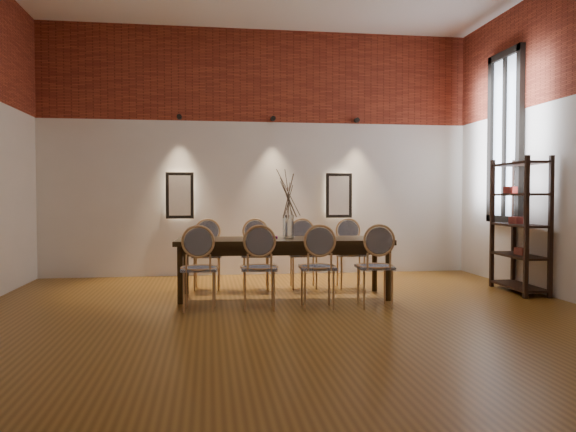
{
  "coord_description": "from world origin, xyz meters",
  "views": [
    {
      "loc": [
        -0.85,
        -5.68,
        1.28
      ],
      "look_at": [
        0.1,
        0.96,
        1.05
      ],
      "focal_mm": 35.0,
      "sensor_mm": 36.0,
      "label": 1
    }
  ],
  "objects": [
    {
      "name": "floor",
      "position": [
        0.0,
        0.0,
        -0.01
      ],
      "size": [
        7.0,
        7.0,
        0.02
      ],
      "primitive_type": "cube",
      "color": "brown",
      "rests_on": "ground"
    },
    {
      "name": "wall_back",
      "position": [
        0.0,
        3.55,
        2.0
      ],
      "size": [
        7.0,
        0.1,
        4.0
      ],
      "primitive_type": "cube",
      "color": "silver",
      "rests_on": "ground"
    },
    {
      "name": "wall_front",
      "position": [
        0.0,
        -3.55,
        2.0
      ],
      "size": [
        7.0,
        0.1,
        4.0
      ],
      "primitive_type": "cube",
      "color": "silver",
      "rests_on": "ground"
    },
    {
      "name": "brick_band_back",
      "position": [
        0.0,
        3.48,
        3.25
      ],
      "size": [
        7.0,
        0.02,
        1.5
      ],
      "primitive_type": "cube",
      "color": "maroon",
      "rests_on": "ground"
    },
    {
      "name": "niche_left",
      "position": [
        -1.3,
        3.45,
        1.3
      ],
      "size": [
        0.36,
        0.06,
        0.66
      ],
      "primitive_type": "cube",
      "color": "#FFEAC6",
      "rests_on": "wall_back"
    },
    {
      "name": "niche_right",
      "position": [
        1.3,
        3.45,
        1.3
      ],
      "size": [
        0.36,
        0.06,
        0.66
      ],
      "primitive_type": "cube",
      "color": "#FFEAC6",
      "rests_on": "wall_back"
    },
    {
      "name": "spot_fixture_left",
      "position": [
        -1.3,
        3.42,
        2.55
      ],
      "size": [
        0.08,
        0.1,
        0.08
      ],
      "primitive_type": "cylinder",
      "rotation": [
        1.57,
        0.0,
        0.0
      ],
      "color": "black",
      "rests_on": "wall_back"
    },
    {
      "name": "spot_fixture_mid",
      "position": [
        0.2,
        3.42,
        2.55
      ],
      "size": [
        0.08,
        0.1,
        0.08
      ],
      "primitive_type": "cylinder",
      "rotation": [
        1.57,
        0.0,
        0.0
      ],
      "color": "black",
      "rests_on": "wall_back"
    },
    {
      "name": "spot_fixture_right",
      "position": [
        1.6,
        3.42,
        2.55
      ],
      "size": [
        0.08,
        0.1,
        0.08
      ],
      "primitive_type": "cylinder",
      "rotation": [
        1.57,
        0.0,
        0.0
      ],
      "color": "black",
      "rests_on": "wall_back"
    },
    {
      "name": "window_glass",
      "position": [
        3.46,
        2.0,
        2.15
      ],
      "size": [
        0.02,
        0.78,
        2.38
      ],
      "primitive_type": "cube",
      "color": "silver",
      "rests_on": "wall_right"
    },
    {
      "name": "window_frame",
      "position": [
        3.44,
        2.0,
        2.15
      ],
      "size": [
        0.08,
        0.9,
        2.5
      ],
      "primitive_type": "cube",
      "color": "black",
      "rests_on": "wall_right"
    },
    {
      "name": "window_mullion",
      "position": [
        3.44,
        2.0,
        2.15
      ],
      "size": [
        0.06,
        0.06,
        2.4
      ],
      "primitive_type": "cube",
      "color": "black",
      "rests_on": "wall_right"
    },
    {
      "name": "dining_table",
      "position": [
        0.1,
        1.36,
        0.38
      ],
      "size": [
        2.73,
        1.01,
        0.75
      ],
      "primitive_type": "cube",
      "rotation": [
        0.0,
        0.0,
        -0.06
      ],
      "color": "black",
      "rests_on": "floor"
    },
    {
      "name": "chair_near_a",
      "position": [
        -0.95,
        0.71,
        0.47
      ],
      "size": [
        0.46,
        0.46,
        0.94
      ],
      "primitive_type": null,
      "rotation": [
        0.0,
        0.0,
        -0.06
      ],
      "color": "tan",
      "rests_on": "floor"
    },
    {
      "name": "chair_near_b",
      "position": [
        -0.28,
        0.67,
        0.47
      ],
      "size": [
        0.46,
        0.46,
        0.94
      ],
      "primitive_type": null,
      "rotation": [
        0.0,
        0.0,
        -0.06
      ],
      "color": "tan",
      "rests_on": "floor"
    },
    {
      "name": "chair_near_c",
      "position": [
        0.39,
        0.63,
        0.47
      ],
      "size": [
        0.46,
        0.46,
        0.94
      ],
      "primitive_type": null,
      "rotation": [
        0.0,
        0.0,
        -0.06
      ],
      "color": "tan",
      "rests_on": "floor"
    },
    {
      "name": "chair_near_d",
      "position": [
        1.06,
        0.59,
        0.47
      ],
      "size": [
        0.46,
        0.46,
        0.94
      ],
      "primitive_type": null,
      "rotation": [
        0.0,
        0.0,
        -0.06
      ],
      "color": "tan",
      "rests_on": "floor"
    },
    {
      "name": "chair_far_a",
      "position": [
        -0.87,
        2.13,
        0.47
      ],
      "size": [
        0.46,
        0.46,
        0.94
      ],
      "primitive_type": null,
      "rotation": [
        0.0,
        0.0,
        3.09
      ],
      "color": "tan",
      "rests_on": "floor"
    },
    {
      "name": "chair_far_b",
      "position": [
        -0.2,
        2.09,
        0.47
      ],
      "size": [
        0.46,
        0.46,
        0.94
      ],
      "primitive_type": null,
      "rotation": [
        0.0,
        0.0,
        3.09
      ],
      "color": "tan",
      "rests_on": "floor"
    },
    {
      "name": "chair_far_c",
      "position": [
        0.47,
        2.05,
        0.47
      ],
      "size": [
        0.46,
        0.46,
        0.94
      ],
      "primitive_type": null,
      "rotation": [
        0.0,
        0.0,
        3.09
      ],
      "color": "tan",
      "rests_on": "floor"
    },
    {
      "name": "chair_far_d",
      "position": [
        1.14,
        2.02,
        0.47
      ],
      "size": [
        0.46,
        0.46,
        0.94
      ],
      "primitive_type": null,
      "rotation": [
        0.0,
        0.0,
        3.09
      ],
      "color": "tan",
      "rests_on": "floor"
    },
    {
      "name": "vase",
      "position": [
        0.16,
        1.36,
        0.9
      ],
      "size": [
        0.14,
        0.14,
        0.3
      ],
      "primitive_type": "cylinder",
      "color": "silver",
      "rests_on": "dining_table"
    },
    {
      "name": "dried_branches",
      "position": [
        0.16,
        1.36,
        1.35
      ],
      "size": [
        0.5,
        0.5,
        0.7
      ],
      "primitive_type": null,
      "color": "#473828",
      "rests_on": "vase"
    },
    {
      "name": "bowl",
      "position": [
        -0.23,
        1.33,
        0.84
      ],
      "size": [
        0.24,
        0.24,
        0.18
      ],
      "primitive_type": "ellipsoid",
      "color": "brown",
      "rests_on": "dining_table"
    },
    {
      "name": "book",
      "position": [
        -0.11,
        1.4,
        0.77
      ],
      "size": [
        0.27,
        0.19,
        0.03
      ],
      "primitive_type": "cube",
      "rotation": [
        0.0,
        0.0,
        -0.06
      ],
      "color": "#7C1C5F",
      "rests_on": "dining_table"
    },
    {
      "name": "shelving_rack",
      "position": [
        3.28,
        1.3,
        0.9
      ],
      "size": [
        0.43,
        1.02,
        1.8
      ],
      "primitive_type": null,
      "rotation": [
        0.0,
        0.0,
        -0.05
      ],
      "color": "black",
      "rests_on": "floor"
    }
  ]
}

